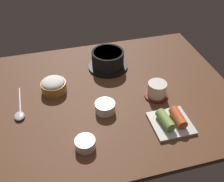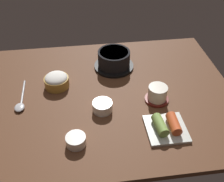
{
  "view_description": "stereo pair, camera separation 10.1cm",
  "coord_description": "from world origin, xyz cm",
  "px_view_note": "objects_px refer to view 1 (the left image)",
  "views": [
    {
      "loc": [
        -18.0,
        -76.15,
        70.15
      ],
      "look_at": [
        2.0,
        -2.0,
        5.0
      ],
      "focal_mm": 42.85,
      "sensor_mm": 36.0,
      "label": 1
    },
    {
      "loc": [
        -8.14,
        -78.12,
        70.15
      ],
      "look_at": [
        2.0,
        -2.0,
        5.0
      ],
      "focal_mm": 42.85,
      "sensor_mm": 36.0,
      "label": 2
    }
  ],
  "objects_px": {
    "tea_cup_with_saucer": "(157,90)",
    "spoon": "(20,111)",
    "stone_pot": "(108,60)",
    "rice_bowl": "(54,85)",
    "banchan_cup_center": "(105,107)",
    "side_bowl_near": "(85,143)",
    "kimchi_plate": "(171,121)"
  },
  "relations": [
    {
      "from": "tea_cup_with_saucer",
      "to": "spoon",
      "type": "relative_size",
      "value": 0.49
    },
    {
      "from": "stone_pot",
      "to": "tea_cup_with_saucer",
      "type": "height_order",
      "value": "stone_pot"
    },
    {
      "from": "rice_bowl",
      "to": "banchan_cup_center",
      "type": "distance_m",
      "value": 0.23
    },
    {
      "from": "side_bowl_near",
      "to": "kimchi_plate",
      "type": "bearing_deg",
      "value": 3.74
    },
    {
      "from": "tea_cup_with_saucer",
      "to": "kimchi_plate",
      "type": "bearing_deg",
      "value": -92.88
    },
    {
      "from": "stone_pot",
      "to": "side_bowl_near",
      "type": "distance_m",
      "value": 0.44
    },
    {
      "from": "banchan_cup_center",
      "to": "kimchi_plate",
      "type": "xyz_separation_m",
      "value": [
        0.2,
        -0.12,
        -0.0
      ]
    },
    {
      "from": "rice_bowl",
      "to": "spoon",
      "type": "bearing_deg",
      "value": -145.84
    },
    {
      "from": "stone_pot",
      "to": "kimchi_plate",
      "type": "xyz_separation_m",
      "value": [
        0.12,
        -0.39,
        -0.02
      ]
    },
    {
      "from": "tea_cup_with_saucer",
      "to": "banchan_cup_center",
      "type": "xyz_separation_m",
      "value": [
        -0.21,
        -0.03,
        -0.01
      ]
    },
    {
      "from": "side_bowl_near",
      "to": "spoon",
      "type": "xyz_separation_m",
      "value": [
        -0.2,
        0.21,
        -0.01
      ]
    },
    {
      "from": "spoon",
      "to": "kimchi_plate",
      "type": "bearing_deg",
      "value": -21.24
    },
    {
      "from": "rice_bowl",
      "to": "banchan_cup_center",
      "type": "xyz_separation_m",
      "value": [
        0.17,
        -0.16,
        -0.01
      ]
    },
    {
      "from": "kimchi_plate",
      "to": "side_bowl_near",
      "type": "height_order",
      "value": "kimchi_plate"
    },
    {
      "from": "banchan_cup_center",
      "to": "tea_cup_with_saucer",
      "type": "bearing_deg",
      "value": 7.68
    },
    {
      "from": "stone_pot",
      "to": "kimchi_plate",
      "type": "distance_m",
      "value": 0.41
    },
    {
      "from": "kimchi_plate",
      "to": "spoon",
      "type": "relative_size",
      "value": 0.73
    },
    {
      "from": "tea_cup_with_saucer",
      "to": "side_bowl_near",
      "type": "xyz_separation_m",
      "value": [
        -0.31,
        -0.17,
        -0.01
      ]
    },
    {
      "from": "stone_pot",
      "to": "tea_cup_with_saucer",
      "type": "xyz_separation_m",
      "value": [
        0.13,
        -0.24,
        -0.01
      ]
    },
    {
      "from": "kimchi_plate",
      "to": "side_bowl_near",
      "type": "bearing_deg",
      "value": -176.26
    },
    {
      "from": "side_bowl_near",
      "to": "spoon",
      "type": "relative_size",
      "value": 0.35
    },
    {
      "from": "tea_cup_with_saucer",
      "to": "side_bowl_near",
      "type": "bearing_deg",
      "value": -151.17
    },
    {
      "from": "banchan_cup_center",
      "to": "spoon",
      "type": "bearing_deg",
      "value": 166.36
    },
    {
      "from": "stone_pot",
      "to": "banchan_cup_center",
      "type": "bearing_deg",
      "value": -106.5
    },
    {
      "from": "stone_pot",
      "to": "spoon",
      "type": "relative_size",
      "value": 0.94
    },
    {
      "from": "rice_bowl",
      "to": "kimchi_plate",
      "type": "bearing_deg",
      "value": -37.73
    },
    {
      "from": "tea_cup_with_saucer",
      "to": "side_bowl_near",
      "type": "distance_m",
      "value": 0.35
    },
    {
      "from": "stone_pot",
      "to": "kimchi_plate",
      "type": "height_order",
      "value": "stone_pot"
    },
    {
      "from": "kimchi_plate",
      "to": "spoon",
      "type": "bearing_deg",
      "value": 158.76
    },
    {
      "from": "banchan_cup_center",
      "to": "side_bowl_near",
      "type": "height_order",
      "value": "banchan_cup_center"
    },
    {
      "from": "rice_bowl",
      "to": "tea_cup_with_saucer",
      "type": "bearing_deg",
      "value": -19.69
    },
    {
      "from": "spoon",
      "to": "stone_pot",
      "type": "bearing_deg",
      "value": 27.01
    }
  ]
}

